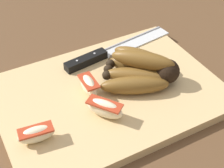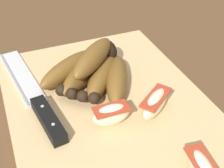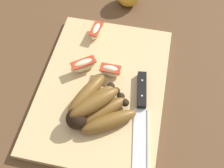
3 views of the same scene
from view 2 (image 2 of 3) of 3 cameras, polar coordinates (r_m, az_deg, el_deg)
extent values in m
plane|color=brown|center=(0.53, 0.30, -4.90)|extent=(6.00, 6.00, 0.00)
cube|color=tan|center=(0.51, -0.25, -4.94)|extent=(0.44, 0.32, 0.02)
sphere|color=black|center=(0.59, -1.51, 5.75)|extent=(0.05, 0.05, 0.05)
ellipsoid|color=brown|center=(0.56, -7.95, 2.78)|extent=(0.10, 0.13, 0.04)
sphere|color=black|center=(0.52, -9.19, -1.15)|extent=(0.02, 0.02, 0.02)
ellipsoid|color=brown|center=(0.55, -5.11, 2.19)|extent=(0.12, 0.12, 0.04)
sphere|color=black|center=(0.51, -7.37, -1.75)|extent=(0.02, 0.02, 0.02)
ellipsoid|color=brown|center=(0.54, -2.15, 1.57)|extent=(0.13, 0.11, 0.04)
sphere|color=black|center=(0.50, -5.39, -2.22)|extent=(0.02, 0.02, 0.02)
ellipsoid|color=brown|center=(0.53, 0.91, 0.92)|extent=(0.14, 0.09, 0.04)
sphere|color=black|center=(0.50, -3.32, -2.52)|extent=(0.02, 0.02, 0.02)
ellipsoid|color=brown|center=(0.54, -3.49, 4.83)|extent=(0.12, 0.12, 0.04)
cube|color=silver|center=(0.59, -16.15, 1.38)|extent=(0.18, 0.06, 0.00)
cube|color=#99999E|center=(0.59, -17.60, 1.15)|extent=(0.18, 0.03, 0.00)
cube|color=black|center=(0.48, -11.50, -6.36)|extent=(0.10, 0.04, 0.02)
cylinder|color=#B2B2B7|center=(0.46, -10.66, -7.21)|extent=(0.01, 0.01, 0.00)
cylinder|color=#B2B2B7|center=(0.49, -12.56, -3.96)|extent=(0.01, 0.01, 0.00)
ellipsoid|color=beige|center=(0.47, -0.12, -5.63)|extent=(0.03, 0.06, 0.04)
cube|color=#B2381E|center=(0.46, -0.12, -4.58)|extent=(0.03, 0.05, 0.00)
ellipsoid|color=beige|center=(0.49, 7.87, -3.53)|extent=(0.06, 0.07, 0.04)
cube|color=#B2381E|center=(0.48, 7.99, -2.44)|extent=(0.06, 0.07, 0.00)
cube|color=#B2381E|center=(0.41, 16.26, -13.68)|extent=(0.06, 0.03, 0.00)
camera|label=1|loc=(0.61, 69.13, 28.88)|focal=54.63mm
camera|label=3|loc=(0.76, -31.08, 54.16)|focal=43.69mm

